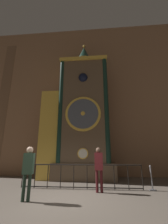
{
  "coord_description": "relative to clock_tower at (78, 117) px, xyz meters",
  "views": [
    {
      "loc": [
        1.15,
        -5.45,
        1.44
      ],
      "look_at": [
        0.28,
        4.24,
        4.23
      ],
      "focal_mm": 24.0,
      "sensor_mm": 36.0,
      "label": 1
    }
  ],
  "objects": [
    {
      "name": "visitor_near",
      "position": [
        -1.11,
        -4.47,
        -2.87
      ],
      "size": [
        0.37,
        0.26,
        1.72
      ],
      "rotation": [
        0.0,
        0.0,
        0.13
      ],
      "color": "#213427",
      "rests_on": "ground_plane"
    },
    {
      "name": "clock_tower",
      "position": [
        0.0,
        0.0,
        0.0
      ],
      "size": [
        4.73,
        1.77,
        9.63
      ],
      "color": "brown",
      "rests_on": "ground_plane"
    },
    {
      "name": "stanchion_post",
      "position": [
        3.51,
        -2.49,
        -3.59
      ],
      "size": [
        0.28,
        0.28,
        1.0
      ],
      "color": "gray",
      "rests_on": "ground_plane"
    },
    {
      "name": "cathedral_back_wall",
      "position": [
        0.01,
        1.57,
        2.32
      ],
      "size": [
        24.0,
        0.32,
        12.49
      ],
      "color": "#936B4C",
      "rests_on": "ground_plane"
    },
    {
      "name": "ground_plane",
      "position": [
        0.1,
        -4.22,
        -3.91
      ],
      "size": [
        28.0,
        28.0,
        0.0
      ],
      "primitive_type": "plane",
      "color": "brown"
    },
    {
      "name": "visitor_far",
      "position": [
        1.28,
        -3.05,
        -2.86
      ],
      "size": [
        0.34,
        0.23,
        1.74
      ],
      "rotation": [
        0.0,
        0.0,
        -0.02
      ],
      "color": "#461518",
      "rests_on": "ground_plane"
    },
    {
      "name": "railing_fence",
      "position": [
        0.44,
        -2.44,
        -3.34
      ],
      "size": [
        5.46,
        0.05,
        1.03
      ],
      "color": "black",
      "rests_on": "ground_plane"
    }
  ]
}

